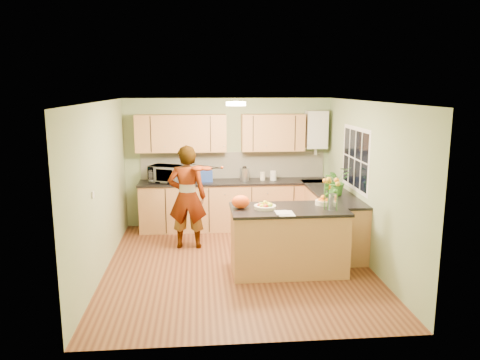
{
  "coord_description": "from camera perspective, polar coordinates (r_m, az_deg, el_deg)",
  "views": [
    {
      "loc": [
        -0.56,
        -6.81,
        2.71
      ],
      "look_at": [
        0.08,
        0.5,
        1.25
      ],
      "focal_mm": 35.0,
      "sensor_mm": 36.0,
      "label": 1
    }
  ],
  "objects": [
    {
      "name": "wall_right",
      "position": [
        7.42,
        15.3,
        -0.47
      ],
      "size": [
        0.02,
        4.5,
        2.5
      ],
      "primitive_type": "cube",
      "color": "#8CA072",
      "rests_on": "floor"
    },
    {
      "name": "floor",
      "position": [
        7.35,
        -0.28,
        -10.35
      ],
      "size": [
        4.5,
        4.5,
        0.0
      ],
      "primitive_type": "plane",
      "color": "#562A18",
      "rests_on": "ground"
    },
    {
      "name": "violinist",
      "position": [
        7.94,
        -6.45,
        -2.09
      ],
      "size": [
        0.67,
        0.47,
        1.77
      ],
      "primitive_type": "imported",
      "rotation": [
        0.0,
        0.0,
        3.07
      ],
      "color": "#DA9C85",
      "rests_on": "floor"
    },
    {
      "name": "kettle",
      "position": [
        8.98,
        0.56,
        0.79
      ],
      "size": [
        0.18,
        0.18,
        0.33
      ],
      "rotation": [
        0.0,
        0.0,
        -0.42
      ],
      "color": "silver",
      "rests_on": "back_counter"
    },
    {
      "name": "peninsula_island",
      "position": [
        7.01,
        5.88,
        -7.25
      ],
      "size": [
        1.69,
        0.87,
        0.97
      ],
      "color": "#B77D49",
      "rests_on": "floor"
    },
    {
      "name": "violin",
      "position": [
        7.62,
        -5.07,
        1.44
      ],
      "size": [
        0.66,
        0.57,
        0.16
      ],
      "primitive_type": null,
      "rotation": [
        0.17,
        0.0,
        -0.61
      ],
      "color": "#531605",
      "rests_on": "violinist"
    },
    {
      "name": "wall_left",
      "position": [
        7.11,
        -16.58,
        -1.04
      ],
      "size": [
        0.02,
        4.5,
        2.5
      ],
      "primitive_type": "cube",
      "color": "#8CA072",
      "rests_on": "floor"
    },
    {
      "name": "light_switch",
      "position": [
        6.52,
        -17.5,
        -1.72
      ],
      "size": [
        0.02,
        0.09,
        0.09
      ],
      "primitive_type": "cube",
      "color": "silver",
      "rests_on": "wall_left"
    },
    {
      "name": "boiler",
      "position": [
        9.22,
        9.27,
        6.08
      ],
      "size": [
        0.4,
        0.3,
        0.86
      ],
      "color": "silver",
      "rests_on": "wall_back"
    },
    {
      "name": "orange_bowl",
      "position": [
        7.12,
        10.09,
        -2.53
      ],
      "size": [
        0.23,
        0.23,
        0.14
      ],
      "color": "beige",
      "rests_on": "peninsula_island"
    },
    {
      "name": "splashback",
      "position": [
        9.19,
        -0.82,
        1.83
      ],
      "size": [
        3.6,
        0.02,
        0.52
      ],
      "primitive_type": "cube",
      "color": "white",
      "rests_on": "back_counter"
    },
    {
      "name": "orange_bag",
      "position": [
        6.8,
        0.09,
        -2.67
      ],
      "size": [
        0.3,
        0.27,
        0.2
      ],
      "primitive_type": "ellipsoid",
      "rotation": [
        0.0,
        0.0,
        0.22
      ],
      "color": "#FF5115",
      "rests_on": "peninsula_island"
    },
    {
      "name": "flower_vase",
      "position": [
        6.76,
        11.31,
        -0.78
      ],
      "size": [
        0.29,
        0.29,
        0.53
      ],
      "rotation": [
        0.0,
        0.0,
        -0.04
      ],
      "color": "silver",
      "rests_on": "peninsula_island"
    },
    {
      "name": "right_counter",
      "position": [
        8.29,
        11.05,
        -4.59
      ],
      "size": [
        0.62,
        2.24,
        0.94
      ],
      "color": "#B77D49",
      "rests_on": "floor"
    },
    {
      "name": "back_counter",
      "position": [
        9.06,
        -0.67,
        -3.02
      ],
      "size": [
        3.64,
        0.62,
        0.94
      ],
      "color": "#B77D49",
      "rests_on": "floor"
    },
    {
      "name": "window_right",
      "position": [
        7.92,
        13.87,
        2.54
      ],
      "size": [
        0.01,
        1.3,
        1.05
      ],
      "color": "silver",
      "rests_on": "wall_right"
    },
    {
      "name": "blue_box",
      "position": [
        8.91,
        -4.27,
        0.51
      ],
      "size": [
        0.28,
        0.21,
        0.22
      ],
      "primitive_type": "cube",
      "rotation": [
        0.0,
        0.0,
        0.04
      ],
      "color": "navy",
      "rests_on": "back_counter"
    },
    {
      "name": "ceiling",
      "position": [
        6.83,
        -0.3,
        9.53
      ],
      "size": [
        4.0,
        4.5,
        0.02
      ],
      "primitive_type": "cube",
      "color": "white",
      "rests_on": "wall_back"
    },
    {
      "name": "potted_plant",
      "position": [
        7.92,
        11.69,
        -0.08
      ],
      "size": [
        0.53,
        0.5,
        0.48
      ],
      "primitive_type": "imported",
      "rotation": [
        0.0,
        0.0,
        0.34
      ],
      "color": "#387928",
      "rests_on": "right_counter"
    },
    {
      "name": "upper_cabinets",
      "position": [
        8.94,
        -2.53,
        5.75
      ],
      "size": [
        3.2,
        0.34,
        0.7
      ],
      "color": "#B77D49",
      "rests_on": "wall_back"
    },
    {
      "name": "ceiling_lamp",
      "position": [
        7.13,
        -0.5,
        9.29
      ],
      "size": [
        0.3,
        0.3,
        0.07
      ],
      "color": "#FFEABF",
      "rests_on": "ceiling"
    },
    {
      "name": "wall_back",
      "position": [
        9.19,
        -1.45,
        2.14
      ],
      "size": [
        4.0,
        0.02,
        2.5
      ],
      "primitive_type": "cube",
      "color": "#8CA072",
      "rests_on": "floor"
    },
    {
      "name": "microwave",
      "position": [
        8.91,
        -9.01,
        0.74
      ],
      "size": [
        0.69,
        0.59,
        0.32
      ],
      "primitive_type": "imported",
      "rotation": [
        0.0,
        0.0,
        -0.41
      ],
      "color": "silver",
      "rests_on": "back_counter"
    },
    {
      "name": "papers",
      "position": [
        6.57,
        5.6,
        -4.06
      ],
      "size": [
        0.22,
        0.3,
        0.01
      ],
      "primitive_type": "cube",
      "color": "silver",
      "rests_on": "peninsula_island"
    },
    {
      "name": "jar_white",
      "position": [
        9.02,
        4.08,
        0.54
      ],
      "size": [
        0.15,
        0.15,
        0.19
      ],
      "primitive_type": "cylinder",
      "rotation": [
        0.0,
        0.0,
        -0.28
      ],
      "color": "silver",
      "rests_on": "back_counter"
    },
    {
      "name": "jar_cream",
      "position": [
        9.03,
        2.77,
        0.48
      ],
      "size": [
        0.12,
        0.12,
        0.16
      ],
      "primitive_type": "cylinder",
      "rotation": [
        0.0,
        0.0,
        -0.25
      ],
      "color": "beige",
      "rests_on": "back_counter"
    },
    {
      "name": "fruit_dish",
      "position": [
        6.81,
        3.07,
        -3.13
      ],
      "size": [
        0.32,
        0.32,
        0.11
      ],
      "color": "beige",
      "rests_on": "peninsula_island"
    },
    {
      "name": "wall_front",
      "position": [
        4.82,
        1.93,
        -6.35
      ],
      "size": [
        4.0,
        0.02,
        2.5
      ],
      "primitive_type": "cube",
      "color": "#8CA072",
      "rests_on": "floor"
    }
  ]
}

